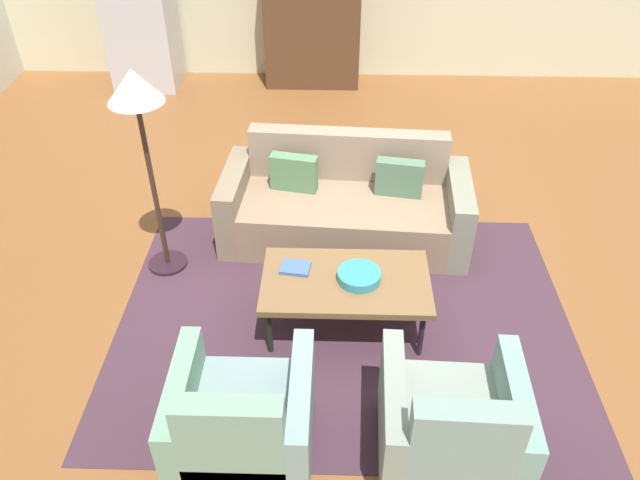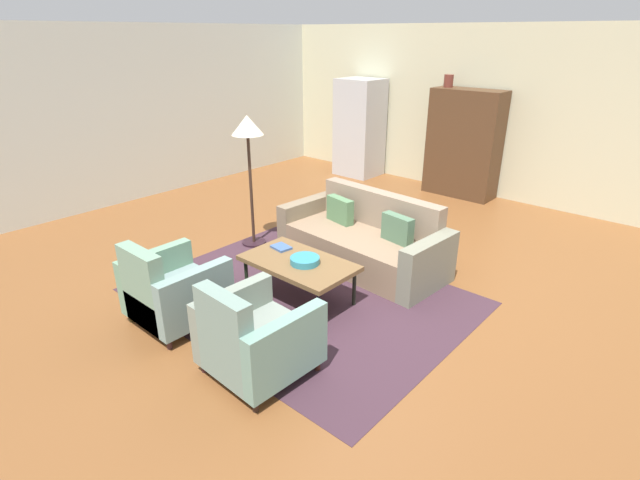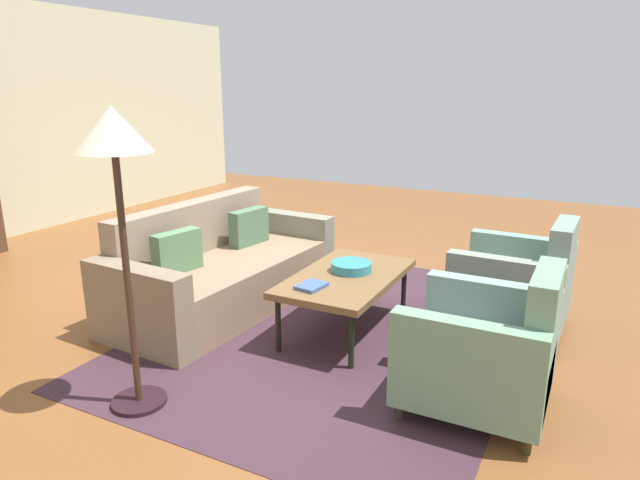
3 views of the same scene
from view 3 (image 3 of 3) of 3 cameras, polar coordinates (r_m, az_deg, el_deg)
The scene contains 9 objects.
ground_plane at distance 4.85m, azimuth -3.02°, elevation -6.51°, with size 11.47×11.47×0.00m, color brown.
area_rug at distance 4.38m, azimuth 2.02°, elevation -8.97°, with size 3.40×2.60×0.01m, color #3C2631.
couch at distance 4.83m, azimuth -10.26°, elevation -3.19°, with size 2.15×1.03×0.86m.
coffee_table at distance 4.20m, azimuth 2.69°, elevation -4.04°, with size 1.20×0.70×0.45m.
armchair_left at distance 3.39m, azimuth 16.86°, elevation -11.03°, with size 0.80×0.80×0.88m.
armchair_right at distance 4.49m, azimuth 19.69°, elevation -4.61°, with size 0.83×0.83×0.88m.
fruit_bowl at distance 4.26m, azimuth 3.21°, elevation -2.74°, with size 0.31×0.31×0.07m, color teal.
book_stack at distance 3.92m, azimuth -0.89°, elevation -4.71°, with size 0.23×0.19×0.03m.
floor_lamp at distance 3.14m, azimuth -20.10°, elevation 7.71°, with size 0.40×0.40×1.72m.
Camera 3 is at (-3.88, -2.26, 1.83)m, focal length 31.42 mm.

